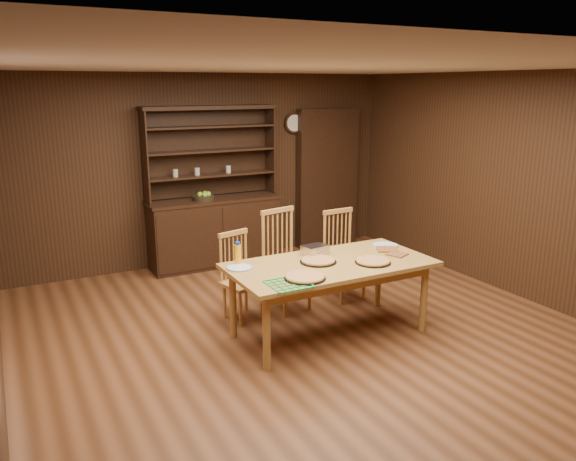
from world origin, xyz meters
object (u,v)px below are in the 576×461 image
china_hutch (215,223)px  dining_table (330,270)px  chair_center (283,256)px  chair_left (239,273)px  juice_bottle (238,254)px  chair_right (342,251)px

china_hutch → dining_table: size_ratio=1.09×
china_hutch → dining_table: (0.20, -2.69, 0.08)m
chair_center → chair_left: bearing=172.5°
chair_left → chair_center: (0.55, 0.03, 0.10)m
dining_table → china_hutch: bearing=94.2°
chair_left → juice_bottle: juice_bottle is taller
dining_table → chair_right: (0.69, 0.84, -0.12)m
dining_table → juice_bottle: (-0.82, 0.37, 0.18)m
china_hutch → chair_left: bearing=-103.0°
dining_table → juice_bottle: 0.92m
chair_left → china_hutch: bearing=62.4°
china_hutch → chair_left: 1.93m
chair_center → chair_right: 0.77m
china_hutch → chair_right: china_hutch is taller
dining_table → chair_center: 0.86m
chair_right → chair_left: bearing=177.4°
chair_left → chair_right: size_ratio=0.91×
chair_left → chair_right: (1.32, 0.02, 0.05)m
china_hutch → chair_center: china_hutch is taller
dining_table → juice_bottle: size_ratio=8.78×
china_hutch → chair_right: 2.05m
china_hutch → dining_table: bearing=-85.8°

